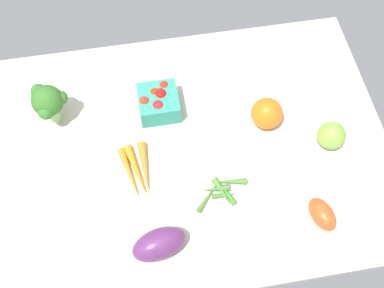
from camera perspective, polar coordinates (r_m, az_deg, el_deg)
The scene contains 9 objects.
tablecloth at distance 121.82cm, azimuth 0.00°, elevation -0.67°, with size 104.00×76.00×2.00cm, color beige.
broccoli_head at distance 124.46cm, azimuth -17.48°, elevation 5.04°, with size 9.28×9.84×12.61cm.
berry_basket at distance 124.28cm, azimuth -4.20°, elevation 5.22°, with size 10.62×10.62×7.49cm.
heirloom_tomato_green at distance 123.83cm, azimuth 16.95°, elevation 1.02°, with size 7.38×7.38×7.38cm, color #86B842.
roma_tomato at distance 115.02cm, azimuth 15.91°, elevation -8.41°, with size 8.88×5.22×5.22cm, color #D25322.
okra_pile at distance 115.16cm, azimuth 3.60°, elevation -5.70°, with size 13.97×10.08×1.86cm.
eggplant at distance 107.73cm, azimuth -4.12°, elevation -12.33°, with size 12.76×7.19×7.19cm, color #642F68.
heirloom_tomato_orange at distance 122.87cm, azimuth 9.28°, elevation 3.79°, with size 8.48×8.48×8.48cm, color orange.
carrot_bunch at distance 117.49cm, azimuth -6.75°, elevation -3.36°, with size 7.90×15.94×2.32cm.
Camera 1 is at (9.39, 55.69, 108.94)cm, focal length 42.85 mm.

